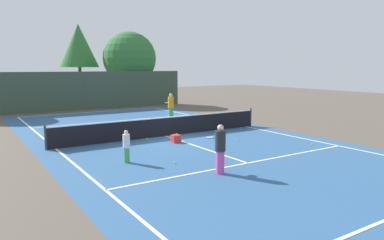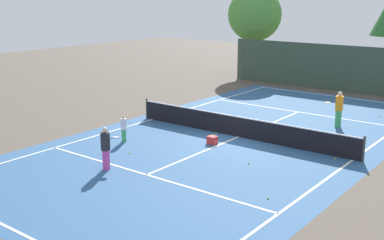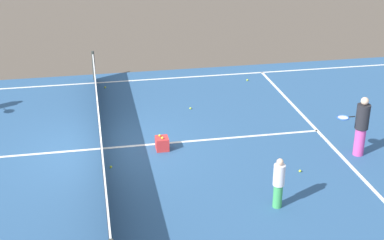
{
  "view_description": "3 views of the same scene",
  "coord_description": "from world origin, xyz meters",
  "px_view_note": "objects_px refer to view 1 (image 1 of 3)",
  "views": [
    {
      "loc": [
        -8.85,
        -16.26,
        3.57
      ],
      "look_at": [
        -0.45,
        -3.26,
        1.29
      ],
      "focal_mm": 33.64,
      "sensor_mm": 36.0,
      "label": 1
    },
    {
      "loc": [
        11.86,
        -19.01,
        6.55
      ],
      "look_at": [
        -0.82,
        -2.57,
        1.22
      ],
      "focal_mm": 45.82,
      "sensor_mm": 36.0,
      "label": 2
    },
    {
      "loc": [
        -14.18,
        0.13,
        6.98
      ],
      "look_at": [
        -0.02,
        -2.58,
        0.68
      ],
      "focal_mm": 52.27,
      "sensor_mm": 36.0,
      "label": 3
    }
  ],
  "objects_px": {
    "player_1": "(126,146)",
    "tennis_ball_3": "(59,121)",
    "tennis_ball_6": "(66,118)",
    "tennis_ball_2": "(147,138)",
    "tennis_ball_5": "(120,130)",
    "tennis_ball_7": "(175,163)",
    "player_2": "(220,148)",
    "player_0": "(171,107)",
    "tennis_ball_1": "(100,126)",
    "tennis_ball_8": "(241,128)",
    "ball_crate": "(176,139)",
    "tennis_ball_9": "(162,113)",
    "tennis_ball_4": "(237,140)",
    "tennis_ball_0": "(312,144)"
  },
  "relations": [
    {
      "from": "player_1",
      "to": "tennis_ball_3",
      "type": "bearing_deg",
      "value": 88.72
    },
    {
      "from": "tennis_ball_6",
      "to": "tennis_ball_2",
      "type": "bearing_deg",
      "value": -80.4
    },
    {
      "from": "tennis_ball_5",
      "to": "tennis_ball_7",
      "type": "distance_m",
      "value": 7.79
    },
    {
      "from": "player_2",
      "to": "tennis_ball_2",
      "type": "distance_m",
      "value": 6.74
    },
    {
      "from": "player_0",
      "to": "player_2",
      "type": "xyz_separation_m",
      "value": [
        -4.66,
        -11.58,
        -0.07
      ]
    },
    {
      "from": "player_1",
      "to": "tennis_ball_7",
      "type": "relative_size",
      "value": 18.82
    },
    {
      "from": "tennis_ball_1",
      "to": "tennis_ball_8",
      "type": "height_order",
      "value": "same"
    },
    {
      "from": "tennis_ball_2",
      "to": "tennis_ball_5",
      "type": "xyz_separation_m",
      "value": [
        -0.25,
        2.98,
        0.0
      ]
    },
    {
      "from": "ball_crate",
      "to": "tennis_ball_7",
      "type": "height_order",
      "value": "ball_crate"
    },
    {
      "from": "ball_crate",
      "to": "tennis_ball_1",
      "type": "height_order",
      "value": "ball_crate"
    },
    {
      "from": "tennis_ball_7",
      "to": "tennis_ball_9",
      "type": "height_order",
      "value": "same"
    },
    {
      "from": "tennis_ball_1",
      "to": "tennis_ball_2",
      "type": "relative_size",
      "value": 1.0
    },
    {
      "from": "tennis_ball_4",
      "to": "tennis_ball_5",
      "type": "height_order",
      "value": "same"
    },
    {
      "from": "player_2",
      "to": "tennis_ball_0",
      "type": "height_order",
      "value": "player_2"
    },
    {
      "from": "tennis_ball_0",
      "to": "tennis_ball_4",
      "type": "distance_m",
      "value": 3.48
    },
    {
      "from": "player_1",
      "to": "player_2",
      "type": "distance_m",
      "value": 3.68
    },
    {
      "from": "player_1",
      "to": "tennis_ball_6",
      "type": "height_order",
      "value": "player_1"
    },
    {
      "from": "tennis_ball_2",
      "to": "tennis_ball_6",
      "type": "xyz_separation_m",
      "value": [
        -1.62,
        9.58,
        0.0
      ]
    },
    {
      "from": "player_2",
      "to": "tennis_ball_4",
      "type": "height_order",
      "value": "player_2"
    },
    {
      "from": "player_0",
      "to": "tennis_ball_1",
      "type": "relative_size",
      "value": 27.57
    },
    {
      "from": "player_1",
      "to": "tennis_ball_4",
      "type": "height_order",
      "value": "player_1"
    },
    {
      "from": "player_0",
      "to": "tennis_ball_4",
      "type": "distance_m",
      "value": 7.77
    },
    {
      "from": "player_1",
      "to": "tennis_ball_8",
      "type": "height_order",
      "value": "player_1"
    },
    {
      "from": "player_0",
      "to": "ball_crate",
      "type": "xyz_separation_m",
      "value": [
        -3.34,
        -6.38,
        -0.75
      ]
    },
    {
      "from": "tennis_ball_0",
      "to": "tennis_ball_1",
      "type": "relative_size",
      "value": 1.0
    },
    {
      "from": "player_2",
      "to": "tennis_ball_0",
      "type": "relative_size",
      "value": 25.43
    },
    {
      "from": "tennis_ball_0",
      "to": "tennis_ball_3",
      "type": "relative_size",
      "value": 1.0
    },
    {
      "from": "tennis_ball_9",
      "to": "ball_crate",
      "type": "bearing_deg",
      "value": -114.42
    },
    {
      "from": "player_2",
      "to": "tennis_ball_3",
      "type": "bearing_deg",
      "value": 96.88
    },
    {
      "from": "player_0",
      "to": "tennis_ball_5",
      "type": "bearing_deg",
      "value": -156.33
    },
    {
      "from": "player_0",
      "to": "tennis_ball_2",
      "type": "distance_m",
      "value": 6.5
    },
    {
      "from": "tennis_ball_4",
      "to": "tennis_ball_5",
      "type": "relative_size",
      "value": 1.0
    },
    {
      "from": "tennis_ball_2",
      "to": "tennis_ball_8",
      "type": "bearing_deg",
      "value": -1.34
    },
    {
      "from": "tennis_ball_0",
      "to": "tennis_ball_2",
      "type": "xyz_separation_m",
      "value": [
        -5.87,
        5.37,
        0.0
      ]
    },
    {
      "from": "tennis_ball_5",
      "to": "tennis_ball_7",
      "type": "bearing_deg",
      "value": -96.52
    },
    {
      "from": "ball_crate",
      "to": "tennis_ball_8",
      "type": "relative_size",
      "value": 6.45
    },
    {
      "from": "player_2",
      "to": "tennis_ball_7",
      "type": "height_order",
      "value": "player_2"
    },
    {
      "from": "tennis_ball_6",
      "to": "tennis_ball_7",
      "type": "xyz_separation_m",
      "value": [
        0.49,
        -14.35,
        0.0
      ]
    },
    {
      "from": "tennis_ball_6",
      "to": "player_1",
      "type": "bearing_deg",
      "value": -94.18
    },
    {
      "from": "tennis_ball_7",
      "to": "tennis_ball_9",
      "type": "distance_m",
      "value": 14.5
    },
    {
      "from": "player_2",
      "to": "tennis_ball_9",
      "type": "height_order",
      "value": "player_2"
    },
    {
      "from": "tennis_ball_1",
      "to": "player_1",
      "type": "bearing_deg",
      "value": -102.24
    },
    {
      "from": "tennis_ball_2",
      "to": "tennis_ball_9",
      "type": "height_order",
      "value": "same"
    },
    {
      "from": "player_0",
      "to": "tennis_ball_1",
      "type": "bearing_deg",
      "value": 177.46
    },
    {
      "from": "tennis_ball_4",
      "to": "tennis_ball_9",
      "type": "xyz_separation_m",
      "value": [
        1.69,
        11.03,
        0.0
      ]
    },
    {
      "from": "tennis_ball_6",
      "to": "tennis_ball_4",
      "type": "bearing_deg",
      "value": -67.32
    },
    {
      "from": "player_0",
      "to": "tennis_ball_6",
      "type": "xyz_separation_m",
      "value": [
        -5.79,
        4.67,
        -0.9
      ]
    },
    {
      "from": "tennis_ball_5",
      "to": "tennis_ball_9",
      "type": "height_order",
      "value": "same"
    },
    {
      "from": "tennis_ball_2",
      "to": "tennis_ball_8",
      "type": "height_order",
      "value": "same"
    },
    {
      "from": "tennis_ball_1",
      "to": "tennis_ball_7",
      "type": "xyz_separation_m",
      "value": [
        -0.45,
        -9.89,
        0.0
      ]
    }
  ]
}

